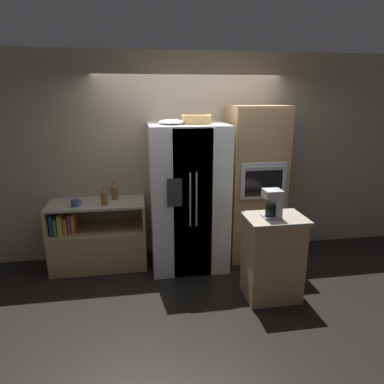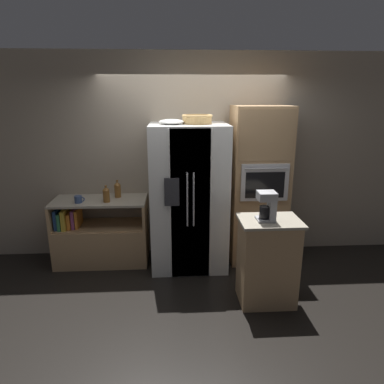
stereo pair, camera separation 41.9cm
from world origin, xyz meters
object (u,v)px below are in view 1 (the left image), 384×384
(refrigerator, at_px, (188,197))
(mug, at_px, (75,203))
(wicker_basket, at_px, (196,119))
(bottle_tall, at_px, (114,191))
(coffee_maker, at_px, (274,203))
(fruit_bowl, at_px, (171,122))
(wall_oven, at_px, (255,184))
(bottle_short, at_px, (104,197))

(refrigerator, bearing_deg, mug, 179.95)
(refrigerator, relative_size, wicker_basket, 4.99)
(refrigerator, distance_m, bottle_tall, 0.98)
(wicker_basket, relative_size, coffee_maker, 1.22)
(coffee_maker, bearing_deg, fruit_bowl, 136.90)
(wall_oven, height_order, wicker_basket, wall_oven)
(fruit_bowl, xyz_separation_m, bottle_tall, (-0.75, 0.27, -0.92))
(wicker_basket, height_order, bottle_short, wicker_basket)
(refrigerator, bearing_deg, bottle_tall, 166.77)
(bottle_tall, xyz_separation_m, coffee_maker, (1.73, -1.19, 0.13))
(refrigerator, relative_size, fruit_bowl, 6.10)
(fruit_bowl, bearing_deg, bottle_tall, 160.19)
(bottle_short, height_order, coffee_maker, coffee_maker)
(fruit_bowl, relative_size, coffee_maker, 1.00)
(bottle_short, bearing_deg, coffee_maker, -28.01)
(wicker_basket, height_order, mug, wicker_basket)
(bottle_tall, height_order, coffee_maker, coffee_maker)
(wicker_basket, height_order, bottle_tall, wicker_basket)
(wicker_basket, xyz_separation_m, mug, (-1.53, 0.00, -1.01))
(wicker_basket, xyz_separation_m, fruit_bowl, (-0.32, -0.04, -0.03))
(fruit_bowl, height_order, bottle_short, fruit_bowl)
(wicker_basket, relative_size, bottle_short, 1.69)
(wall_oven, relative_size, fruit_bowl, 6.79)
(wall_oven, xyz_separation_m, fruit_bowl, (-1.16, -0.15, 0.87))
(refrigerator, distance_m, bottle_short, 1.07)
(wall_oven, height_order, bottle_short, wall_oven)
(bottle_short, bearing_deg, wall_oven, 2.70)
(coffee_maker, bearing_deg, wicker_basket, 124.72)
(coffee_maker, bearing_deg, wall_oven, 81.16)
(wall_oven, relative_size, bottle_short, 9.42)
(wall_oven, xyz_separation_m, bottle_short, (-2.02, -0.10, -0.06))
(fruit_bowl, bearing_deg, coffee_maker, -43.10)
(bottle_tall, distance_m, mug, 0.52)
(coffee_maker, bearing_deg, refrigerator, 128.77)
(bottle_tall, relative_size, coffee_maker, 0.77)
(refrigerator, distance_m, fruit_bowl, 1.00)
(refrigerator, xyz_separation_m, bottle_short, (-1.07, 0.01, 0.06))
(fruit_bowl, bearing_deg, wall_oven, 7.55)
(refrigerator, height_order, bottle_tall, refrigerator)
(wall_oven, xyz_separation_m, coffee_maker, (-0.17, -1.08, 0.08))
(refrigerator, relative_size, coffee_maker, 6.10)
(wall_oven, height_order, bottle_tall, wall_oven)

